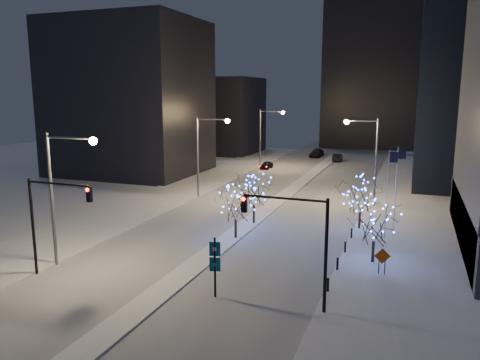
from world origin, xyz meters
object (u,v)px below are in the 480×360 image
at_px(car_far, 317,153).
at_px(holiday_tree_median_far, 254,191).
at_px(holiday_tree_plaza_near, 375,224).
at_px(holiday_tree_plaza_far, 361,197).
at_px(street_lamp_w_far, 266,130).
at_px(construction_sign, 382,259).
at_px(street_lamp_east, 368,150).
at_px(traffic_signal_west, 49,212).
at_px(wayfinding_sign, 215,261).
at_px(holiday_tree_median_near, 236,204).
at_px(car_near, 267,165).
at_px(street_lamp_w_near, 62,182).
at_px(street_lamp_w_mid, 205,146).
at_px(car_mid, 338,157).
at_px(traffic_signal_east, 300,234).

relative_size(car_far, holiday_tree_median_far, 1.09).
xyz_separation_m(holiday_tree_plaza_near, holiday_tree_plaza_far, (-1.97, 8.83, 0.06)).
relative_size(street_lamp_w_far, construction_sign, 5.21).
bearing_deg(street_lamp_east, traffic_signal_west, -121.69).
xyz_separation_m(traffic_signal_west, wayfinding_sign, (12.01, 0.93, -2.33)).
relative_size(street_lamp_east, holiday_tree_median_near, 2.11).
bearing_deg(car_near, wayfinding_sign, -75.99).
distance_m(street_lamp_east, construction_sign, 22.57).
height_order(street_lamp_w_near, street_lamp_w_far, same).
distance_m(street_lamp_w_mid, car_far, 42.75).
xyz_separation_m(car_near, wayfinding_sign, (12.03, -50.07, 1.79)).
distance_m(traffic_signal_west, holiday_tree_median_near, 15.55).
bearing_deg(holiday_tree_plaza_near, street_lamp_w_mid, 142.48).
height_order(holiday_tree_median_far, construction_sign, holiday_tree_median_far).
bearing_deg(holiday_tree_median_far, street_lamp_w_near, -121.05).
height_order(car_far, wayfinding_sign, wayfinding_sign).
height_order(holiday_tree_median_near, holiday_tree_plaza_far, holiday_tree_plaza_far).
distance_m(traffic_signal_west, holiday_tree_plaza_near, 23.48).
relative_size(traffic_signal_west, wayfinding_sign, 1.77).
relative_size(holiday_tree_median_near, holiday_tree_plaza_near, 0.97).
distance_m(street_lamp_w_far, holiday_tree_plaza_near, 46.76).
xyz_separation_m(car_far, wayfinding_sign, (6.94, -68.07, 1.66)).
height_order(car_far, holiday_tree_median_far, holiday_tree_median_far).
bearing_deg(holiday_tree_median_near, traffic_signal_west, -125.29).
xyz_separation_m(traffic_signal_west, holiday_tree_plaza_far, (18.94, 19.40, -1.54)).
height_order(street_lamp_east, holiday_tree_median_near, street_lamp_east).
bearing_deg(holiday_tree_median_near, holiday_tree_plaza_far, 34.11).
distance_m(wayfinding_sign, construction_sign, 12.21).
bearing_deg(traffic_signal_west, street_lamp_w_far, 90.55).
height_order(car_far, construction_sign, construction_sign).
relative_size(street_lamp_w_far, traffic_signal_west, 1.43).
relative_size(traffic_signal_west, holiday_tree_plaza_far, 1.43).
bearing_deg(wayfinding_sign, construction_sign, 22.56).
distance_m(traffic_signal_west, car_far, 69.30).
bearing_deg(car_mid, car_near, 52.35).
bearing_deg(street_lamp_w_mid, holiday_tree_plaza_near, -37.52).
relative_size(car_near, holiday_tree_median_near, 0.79).
bearing_deg(car_far, holiday_tree_plaza_near, -71.67).
bearing_deg(street_lamp_w_far, holiday_tree_median_near, -76.52).
xyz_separation_m(street_lamp_w_near, holiday_tree_plaza_far, (19.44, 17.40, -3.27)).
relative_size(traffic_signal_west, car_far, 1.33).
height_order(holiday_tree_plaza_far, wayfinding_sign, holiday_tree_plaza_far).
bearing_deg(wayfinding_sign, traffic_signal_east, -13.79).
distance_m(traffic_signal_west, car_mid, 65.47).
xyz_separation_m(street_lamp_w_far, street_lamp_east, (19.02, -22.00, -0.05)).
relative_size(car_far, holiday_tree_median_near, 1.11).
xyz_separation_m(holiday_tree_median_far, holiday_tree_plaza_near, (11.97, -7.11, -0.17)).
bearing_deg(car_mid, street_lamp_w_far, 48.92).
bearing_deg(wayfinding_sign, car_far, 81.33).
relative_size(street_lamp_w_near, street_lamp_w_mid, 1.00).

